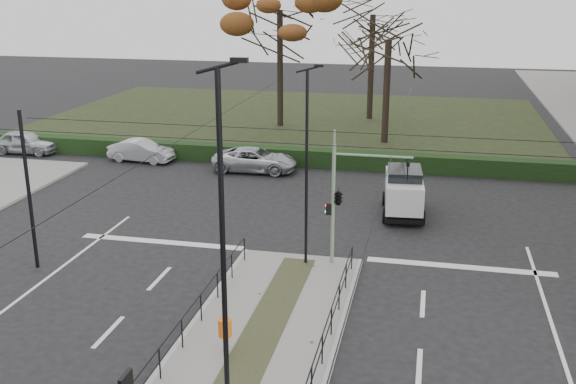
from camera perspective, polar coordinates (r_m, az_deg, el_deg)
name	(u,v)px	position (r m, az deg, el deg)	size (l,w,h in m)	color
ground	(272,317)	(21.97, -1.34, -10.55)	(140.00, 140.00, 0.00)	black
median_island	(252,356)	(19.82, -3.08, -13.66)	(4.40, 15.00, 0.14)	slate
park	(294,119)	(52.95, 0.47, 6.20)	(38.00, 26.00, 0.10)	black
hedge	(247,154)	(40.14, -3.45, 3.21)	(38.00, 1.00, 1.00)	black
median_railing	(250,329)	(19.29, -3.20, -11.50)	(4.14, 13.24, 0.92)	black
catenary	(283,201)	(22.08, -0.41, -0.74)	(20.00, 34.00, 6.00)	black
traffic_light	(340,196)	(24.72, 4.46, -0.30)	(3.11, 1.76, 4.58)	gray
litter_bin	(225,328)	(19.65, -5.36, -11.40)	(0.39, 0.39, 0.99)	black
streetlamp_median_near	(224,249)	(15.22, -5.46, -4.84)	(0.72, 0.15, 8.66)	black
streetlamp_median_far	(307,166)	(24.33, 1.62, 2.20)	(0.62, 0.13, 7.43)	black
parked_car_first	(25,142)	(45.34, -21.41, 3.96)	(1.69, 4.19, 1.43)	#B5B9BE
parked_car_second	(141,151)	(41.21, -12.30, 3.43)	(1.37, 3.94, 1.30)	#B5B9BE
parked_car_fourth	(255,160)	(38.19, -2.81, 2.74)	(2.20, 4.77, 1.33)	#B5B9BE
white_van	(404,190)	(31.31, 9.76, 0.14)	(2.11, 4.09, 2.19)	silver
rust_tree	(280,10)	(49.31, -0.69, 15.15)	(8.59, 8.59, 10.92)	black
bare_tree_center	(373,22)	(52.48, 7.19, 14.06)	(6.94, 6.94, 10.45)	black
bare_tree_near	(388,47)	(44.45, 8.49, 12.02)	(5.88, 5.88, 8.89)	black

